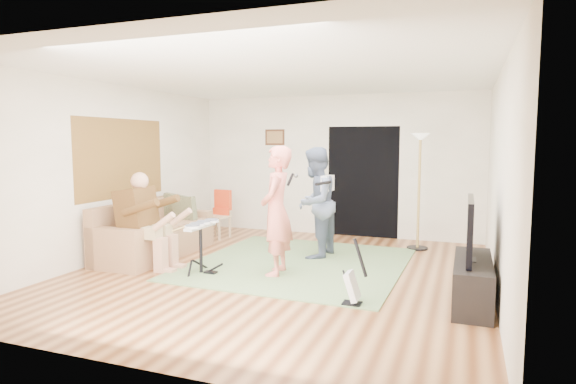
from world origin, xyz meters
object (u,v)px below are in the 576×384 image
object	(u,v)px
singer	(276,211)
guitarist	(315,203)
sofa	(151,238)
dining_chair	(219,221)
guitar_spare	(353,286)
torchiere_lamp	(420,170)
television	(470,229)
drum_kit	(201,251)
tv_cabinet	(472,282)

from	to	relation	value
singer	guitarist	distance (m)	1.16
sofa	dining_chair	xyz separation A→B (m)	(0.32, 1.64, 0.03)
guitar_spare	torchiere_lamp	xyz separation A→B (m)	(0.40, 3.16, 1.12)
television	drum_kit	bearing A→B (deg)	179.55
sofa	singer	bearing A→B (deg)	-8.48
dining_chair	torchiere_lamp	bearing A→B (deg)	14.10
guitar_spare	dining_chair	world-z (taller)	dining_chair
drum_kit	television	size ratio (longest dim) A/B	0.68
guitarist	television	size ratio (longest dim) A/B	1.62
guitar_spare	dining_chair	size ratio (longest dim) A/B	0.84
dining_chair	tv_cabinet	bearing A→B (deg)	-18.29
guitarist	torchiere_lamp	world-z (taller)	torchiere_lamp
drum_kit	guitarist	world-z (taller)	guitarist
singer	sofa	bearing A→B (deg)	-106.84
sofa	singer	distance (m)	2.40
sofa	dining_chair	distance (m)	1.67
drum_kit	tv_cabinet	xyz separation A→B (m)	(3.50, -0.03, -0.07)
torchiere_lamp	dining_chair	world-z (taller)	torchiere_lamp
drum_kit	torchiere_lamp	distance (m)	3.86
torchiere_lamp	tv_cabinet	size ratio (longest dim) A/B	1.39
drum_kit	guitar_spare	size ratio (longest dim) A/B	0.96
tv_cabinet	television	size ratio (longest dim) A/B	1.31
guitarist	torchiere_lamp	size ratio (longest dim) A/B	0.89
torchiere_lamp	tv_cabinet	distance (m)	2.97
sofa	television	xyz separation A→B (m)	(4.75, -0.68, 0.56)
singer	dining_chair	size ratio (longest dim) A/B	1.95
sofa	television	size ratio (longest dim) A/B	2.00
sofa	guitar_spare	xyz separation A→B (m)	(3.55, -1.20, -0.07)
torchiere_lamp	sofa	bearing A→B (deg)	-153.64
sofa	torchiere_lamp	xyz separation A→B (m)	(3.95, 1.96, 1.05)
guitar_spare	dining_chair	xyz separation A→B (m)	(-3.23, 2.84, 0.10)
singer	television	size ratio (longest dim) A/B	1.64
tv_cabinet	drum_kit	bearing A→B (deg)	179.56
sofa	television	distance (m)	4.83
sofa	torchiere_lamp	world-z (taller)	torchiere_lamp
guitar_spare	dining_chair	bearing A→B (deg)	138.67
drum_kit	television	distance (m)	3.49
sofa	torchiere_lamp	size ratio (longest dim) A/B	1.09
television	sofa	bearing A→B (deg)	171.88
singer	tv_cabinet	bearing A→B (deg)	74.01
singer	dining_chair	xyz separation A→B (m)	(-1.97, 1.98, -0.56)
drum_kit	singer	world-z (taller)	singer
television	dining_chair	bearing A→B (deg)	152.38
singer	torchiere_lamp	xyz separation A→B (m)	(1.65, 2.30, 0.46)
drum_kit	torchiere_lamp	xyz separation A→B (m)	(2.66, 2.61, 1.02)
guitar_spare	tv_cabinet	bearing A→B (deg)	22.90
sofa	drum_kit	distance (m)	1.45
sofa	tv_cabinet	size ratio (longest dim) A/B	1.52
dining_chair	singer	bearing A→B (deg)	-36.01
drum_kit	torchiere_lamp	size ratio (longest dim) A/B	0.37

